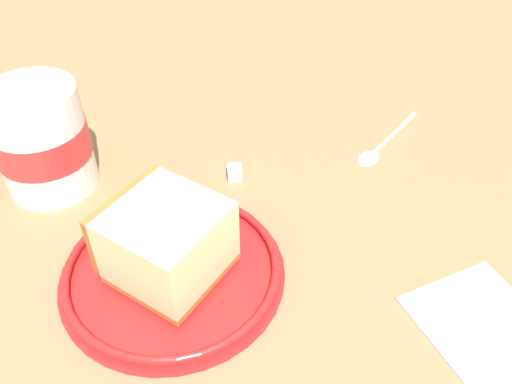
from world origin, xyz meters
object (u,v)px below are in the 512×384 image
sugar_cube (235,172)px  tea_mug (41,138)px  teaspoon (378,147)px  folded_napkin (483,324)px  cake_slice (166,241)px  small_plate (173,270)px

sugar_cube → tea_mug: bearing=94.3°
tea_mug → teaspoon: tea_mug is taller
tea_mug → folded_napkin: 41.06cm
folded_napkin → tea_mug: bearing=67.8°
sugar_cube → cake_slice: bearing=160.4°
sugar_cube → folded_napkin: bearing=-130.0°
tea_mug → small_plate: bearing=-129.9°
folded_napkin → sugar_cube: 26.01cm
folded_napkin → teaspoon: bearing=12.8°
tea_mug → folded_napkin: (-15.37, -37.74, -5.01)cm
folded_napkin → sugar_cube: (16.70, 19.93, 0.40)cm
cake_slice → tea_mug: 17.49cm
small_plate → cake_slice: bearing=59.2°
teaspoon → sugar_cube: sugar_cube is taller
teaspoon → folded_napkin: bearing=-167.2°
cake_slice → sugar_cube: cake_slice is taller
small_plate → tea_mug: 18.30cm
small_plate → teaspoon: 26.28cm
small_plate → cake_slice: cake_slice is taller
cake_slice → teaspoon: (17.83, -19.40, -3.55)cm
teaspoon → sugar_cube: bearing=109.5°
tea_mug → sugar_cube: size_ratio=8.11×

